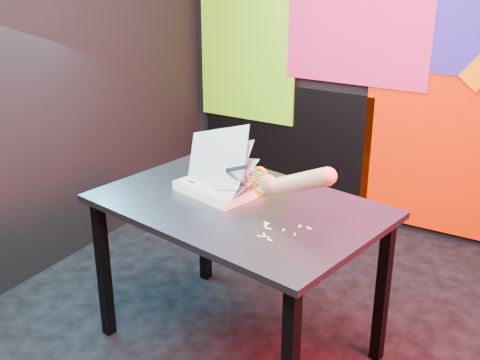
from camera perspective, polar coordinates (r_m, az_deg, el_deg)
The scene contains 7 objects.
room at distance 2.52m, azimuth 4.76°, elevation 10.96°, with size 3.01×3.01×2.71m.
backdrop at distance 3.92m, azimuth 15.05°, elevation 8.38°, with size 2.88×0.05×2.08m.
work_table at distance 2.67m, azimuth -0.15°, elevation -3.92°, with size 1.35×1.01×0.75m.
printout_stack at distance 2.74m, azimuth -2.08°, elevation -0.53°, with size 0.42×0.33×0.33m.
scissors at distance 2.52m, azimuth 1.70°, elevation -0.11°, with size 0.24×0.06×0.14m.
hand_forearm at distance 2.39m, azimuth 5.31°, elevation -0.19°, with size 0.40×0.13×0.20m.
paper_clippings at distance 2.40m, azimuth 3.56°, elevation -4.77°, with size 0.20×0.18×0.00m.
Camera 1 is at (1.09, -2.22, 1.83)m, focal length 45.00 mm.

